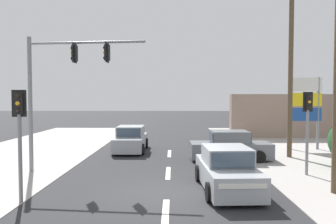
# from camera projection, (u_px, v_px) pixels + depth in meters

# --- Properties ---
(ground_plane) EXTENTS (140.00, 140.00, 0.00)m
(ground_plane) POSITION_uv_depth(u_px,v_px,m) (167.00, 193.00, 11.42)
(ground_plane) COLOR #28282B
(lane_dash_near) EXTENTS (0.20, 2.40, 0.01)m
(lane_dash_near) POSITION_uv_depth(u_px,v_px,m) (166.00, 213.00, 9.42)
(lane_dash_near) COLOR silver
(lane_dash_near) RESTS_ON ground
(lane_dash_mid) EXTENTS (0.20, 2.40, 0.01)m
(lane_dash_mid) POSITION_uv_depth(u_px,v_px,m) (168.00, 173.00, 14.42)
(lane_dash_mid) COLOR silver
(lane_dash_mid) RESTS_ON ground
(lane_dash_far) EXTENTS (0.20, 2.40, 0.01)m
(lane_dash_far) POSITION_uv_depth(u_px,v_px,m) (169.00, 153.00, 19.41)
(lane_dash_far) COLOR silver
(lane_dash_far) RESTS_ON ground
(utility_pole_foreground_right) EXTENTS (3.77, 0.66, 10.76)m
(utility_pole_foreground_right) POSITION_uv_depth(u_px,v_px,m) (335.00, 26.00, 11.09)
(utility_pole_foreground_right) COLOR brown
(utility_pole_foreground_right) RESTS_ON ground
(utility_pole_midground_right) EXTENTS (1.80, 0.26, 9.83)m
(utility_pole_midground_right) POSITION_uv_depth(u_px,v_px,m) (291.00, 64.00, 17.93)
(utility_pole_midground_right) COLOR brown
(utility_pole_midground_right) RESTS_ON ground
(traffic_signal_mast) EXTENTS (5.27, 0.64, 6.00)m
(traffic_signal_mast) POSITION_uv_depth(u_px,v_px,m) (58.00, 79.00, 14.37)
(traffic_signal_mast) COLOR slate
(traffic_signal_mast) RESTS_ON ground
(pedestal_signal_right_kerb) EXTENTS (0.44, 0.30, 3.56)m
(pedestal_signal_right_kerb) POSITION_uv_depth(u_px,v_px,m) (308.00, 119.00, 13.86)
(pedestal_signal_right_kerb) COLOR slate
(pedestal_signal_right_kerb) RESTS_ON ground
(pedestal_signal_left_kerb) EXTENTS (0.44, 0.30, 3.56)m
(pedestal_signal_left_kerb) POSITION_uv_depth(u_px,v_px,m) (19.00, 127.00, 10.19)
(pedestal_signal_left_kerb) COLOR slate
(pedestal_signal_left_kerb) RESTS_ON ground
(shopping_plaza_sign) EXTENTS (2.10, 0.16, 4.60)m
(shopping_plaza_sign) POSITION_uv_depth(u_px,v_px,m) (305.00, 103.00, 20.75)
(shopping_plaza_sign) COLOR slate
(shopping_plaza_sign) RESTS_ON ground
(shopfront_wall_far) EXTENTS (12.00, 1.00, 3.60)m
(shopfront_wall_far) POSITION_uv_depth(u_px,v_px,m) (303.00, 116.00, 27.16)
(shopfront_wall_far) COLOR gray
(shopfront_wall_far) RESTS_ON ground
(sedan_oncoming_mid) EXTENTS (4.27, 1.95, 1.56)m
(sedan_oncoming_mid) POSITION_uv_depth(u_px,v_px,m) (230.00, 147.00, 17.32)
(sedan_oncoming_mid) COLOR slate
(sedan_oncoming_mid) RESTS_ON ground
(sedan_oncoming_near) EXTENTS (1.90, 4.25, 1.56)m
(sedan_oncoming_near) POSITION_uv_depth(u_px,v_px,m) (131.00, 140.00, 20.27)
(sedan_oncoming_near) COLOR #A3A8AD
(sedan_oncoming_near) RESTS_ON ground
(sedan_receding_far) EXTENTS (2.07, 4.32, 1.56)m
(sedan_receding_far) POSITION_uv_depth(u_px,v_px,m) (227.00, 171.00, 11.71)
(sedan_receding_far) COLOR #A3A8AD
(sedan_receding_far) RESTS_ON ground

